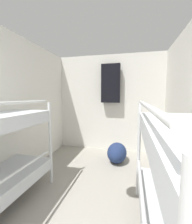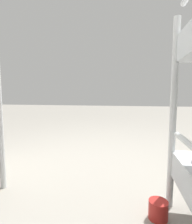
% 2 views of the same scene
% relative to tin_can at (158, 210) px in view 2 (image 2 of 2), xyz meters
% --- Properties ---
extents(ground_plane, '(20.00, 20.00, 0.00)m').
position_rel_tin_can_xyz_m(ground_plane, '(0.55, -0.72, -0.06)').
color(ground_plane, gray).
extents(tin_can, '(0.12, 0.12, 0.11)m').
position_rel_tin_can_xyz_m(tin_can, '(0.00, 0.00, 0.00)').
color(tin_can, '#AD231E').
rests_on(tin_can, ground_plane).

